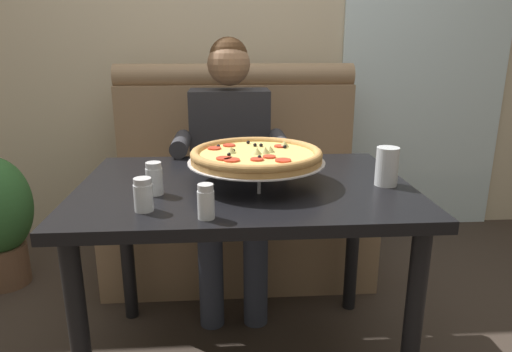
% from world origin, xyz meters
% --- Properties ---
extents(back_wall_with_window, '(6.00, 0.12, 2.80)m').
position_xyz_m(back_wall_with_window, '(0.00, 1.46, 1.40)').
color(back_wall_with_window, beige).
rests_on(back_wall_with_window, ground_plane).
extents(window_panel, '(1.10, 0.02, 2.80)m').
position_xyz_m(window_panel, '(1.25, 1.39, 1.40)').
color(window_panel, white).
rests_on(window_panel, ground_plane).
extents(booth_bench, '(1.40, 0.78, 1.13)m').
position_xyz_m(booth_bench, '(0.00, 0.89, 0.40)').
color(booth_bench, '#937556').
rests_on(booth_bench, ground_plane).
extents(dining_table, '(1.18, 0.84, 0.76)m').
position_xyz_m(dining_table, '(0.00, 0.00, 0.66)').
color(dining_table, black).
rests_on(dining_table, ground_plane).
extents(diner_main, '(0.54, 0.64, 1.27)m').
position_xyz_m(diner_main, '(-0.04, 0.62, 0.71)').
color(diner_main, '#2D3342').
rests_on(diner_main, ground_plane).
extents(pizza, '(0.49, 0.49, 0.13)m').
position_xyz_m(pizza, '(0.04, 0.00, 0.86)').
color(pizza, silver).
rests_on(pizza, dining_table).
extents(shaker_oregano, '(0.06, 0.06, 0.10)m').
position_xyz_m(shaker_oregano, '(-0.32, -0.26, 0.80)').
color(shaker_oregano, white).
rests_on(shaker_oregano, dining_table).
extents(shaker_pepper_flakes, '(0.05, 0.05, 0.10)m').
position_xyz_m(shaker_pepper_flakes, '(-0.13, -0.34, 0.80)').
color(shaker_pepper_flakes, white).
rests_on(shaker_pepper_flakes, dining_table).
extents(shaker_parmesan, '(0.06, 0.06, 0.11)m').
position_xyz_m(shaker_parmesan, '(-0.31, -0.11, 0.80)').
color(shaker_parmesan, white).
rests_on(shaker_parmesan, dining_table).
extents(drinking_glass, '(0.08, 0.08, 0.14)m').
position_xyz_m(drinking_glass, '(0.50, -0.06, 0.82)').
color(drinking_glass, silver).
rests_on(drinking_glass, dining_table).
extents(patio_chair, '(0.43, 0.43, 0.86)m').
position_xyz_m(patio_chair, '(1.31, 2.23, 0.52)').
color(patio_chair, black).
rests_on(patio_chair, ground_plane).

